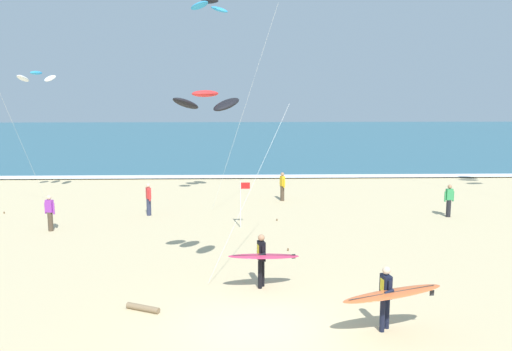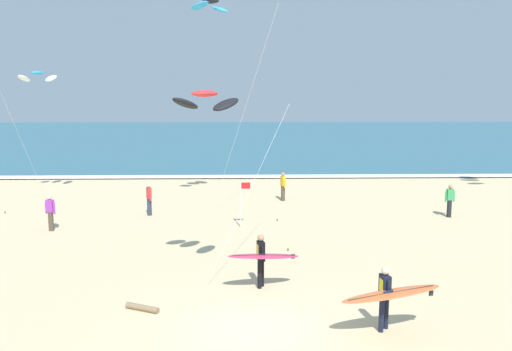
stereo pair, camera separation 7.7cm
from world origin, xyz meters
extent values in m
plane|color=#CCB789|center=(0.00, 0.00, 0.00)|extent=(160.00, 160.00, 0.00)
cube|color=#2D6075|center=(0.00, 53.28, 0.04)|extent=(160.00, 60.00, 0.08)
cube|color=white|center=(0.00, 23.58, 0.09)|extent=(160.00, 1.33, 0.01)
cylinder|color=black|center=(0.23, 2.74, 0.44)|extent=(0.13, 0.13, 0.88)
cylinder|color=black|center=(0.31, 2.92, 0.44)|extent=(0.13, 0.13, 0.88)
cube|color=black|center=(0.27, 2.83, 1.18)|extent=(0.26, 0.37, 0.60)
cube|color=yellow|center=(0.17, 2.81, 1.22)|extent=(0.05, 0.20, 0.32)
sphere|color=#A87A59|center=(0.27, 2.83, 1.60)|extent=(0.21, 0.21, 0.21)
cylinder|color=black|center=(0.32, 2.60, 1.29)|extent=(0.09, 0.09, 0.26)
cylinder|color=black|center=(0.28, 2.50, 1.16)|extent=(0.26, 0.13, 0.14)
cylinder|color=black|center=(0.23, 3.05, 1.14)|extent=(0.09, 0.09, 0.56)
ellipsoid|color=#D83359|center=(0.35, 2.47, 1.12)|extent=(2.28, 0.96, 0.22)
cube|color=#333333|center=(0.35, 2.47, 1.16)|extent=(1.92, 0.42, 0.14)
cube|color=#262628|center=(1.26, 2.66, 1.05)|extent=(0.12, 0.04, 0.14)
cylinder|color=black|center=(3.25, -0.35, 0.44)|extent=(0.13, 0.13, 0.88)
cylinder|color=black|center=(3.42, -0.15, 0.44)|extent=(0.13, 0.13, 0.88)
cube|color=black|center=(3.33, -0.25, 1.18)|extent=(0.26, 0.37, 0.60)
cube|color=yellow|center=(3.23, -0.27, 1.22)|extent=(0.05, 0.20, 0.32)
sphere|color=beige|center=(3.33, -0.25, 1.60)|extent=(0.21, 0.21, 0.21)
cylinder|color=black|center=(3.37, -0.48, 1.29)|extent=(0.09, 0.09, 0.26)
cylinder|color=black|center=(3.33, -0.58, 1.16)|extent=(0.26, 0.12, 0.14)
cylinder|color=black|center=(3.29, -0.02, 1.14)|extent=(0.09, 0.09, 0.56)
ellipsoid|color=orange|center=(3.40, -0.60, 1.12)|extent=(2.65, 1.04, 0.31)
cube|color=#333333|center=(3.40, -0.60, 1.16)|extent=(2.24, 0.43, 0.21)
cube|color=#262628|center=(4.47, -0.41, 1.05)|extent=(0.12, 0.03, 0.14)
ellipsoid|color=white|center=(-10.75, 16.80, 6.68)|extent=(0.61, 1.06, 0.50)
ellipsoid|color=#2D99DB|center=(-11.53, 16.93, 6.98)|extent=(0.61, 1.05, 0.20)
ellipsoid|color=white|center=(-12.32, 17.05, 6.68)|extent=(0.61, 1.06, 0.50)
cylinder|color=silver|center=(-11.83, 15.01, 3.34)|extent=(0.60, 3.85, 6.49)
cylinder|color=brown|center=(-12.12, 13.09, 0.05)|extent=(0.06, 0.06, 0.10)
ellipsoid|color=black|center=(-2.03, 3.45, 5.70)|extent=(1.06, 1.15, 0.50)
ellipsoid|color=red|center=(-1.39, 2.95, 6.00)|extent=(1.06, 1.14, 0.20)
ellipsoid|color=black|center=(-0.76, 2.45, 5.70)|extent=(1.06, 1.15, 0.50)
cylinder|color=silver|center=(0.02, 4.76, 2.85)|extent=(2.85, 3.63, 5.50)
cylinder|color=brown|center=(1.44, 6.57, 0.05)|extent=(0.06, 0.06, 0.10)
ellipsoid|color=#2D99DB|center=(-1.38, 14.09, 9.96)|extent=(1.16, 1.09, 0.48)
ellipsoid|color=black|center=(-1.82, 13.46, 10.25)|extent=(1.15, 1.08, 0.20)
ellipsoid|color=#2D99DB|center=(-2.26, 12.84, 9.96)|extent=(1.16, 1.09, 0.48)
cylinder|color=silver|center=(-0.25, 12.36, 4.98)|extent=(3.15, 2.23, 9.77)
cylinder|color=brown|center=(1.32, 11.25, 0.05)|extent=(0.06, 0.06, 0.10)
cylinder|color=#2D334C|center=(-4.87, 12.53, 0.42)|extent=(0.22, 0.22, 0.84)
cube|color=red|center=(-4.87, 12.53, 1.11)|extent=(0.30, 0.37, 0.54)
sphere|color=beige|center=(-4.87, 12.53, 1.49)|extent=(0.20, 0.20, 0.20)
cylinder|color=red|center=(-4.78, 12.34, 1.01)|extent=(0.08, 0.08, 0.50)
cylinder|color=red|center=(-4.96, 12.72, 1.01)|extent=(0.08, 0.08, 0.50)
cylinder|color=#4C3D2D|center=(1.92, 15.79, 0.42)|extent=(0.22, 0.22, 0.84)
cube|color=gold|center=(1.92, 15.79, 1.11)|extent=(0.29, 0.36, 0.54)
sphere|color=#A87A59|center=(1.92, 15.79, 1.49)|extent=(0.20, 0.20, 0.20)
cylinder|color=gold|center=(1.84, 15.98, 1.01)|extent=(0.08, 0.08, 0.50)
cylinder|color=gold|center=(2.00, 15.59, 1.01)|extent=(0.08, 0.08, 0.50)
cylinder|color=black|center=(9.66, 11.83, 0.42)|extent=(0.22, 0.22, 0.84)
cube|color=#339351|center=(9.66, 11.83, 1.11)|extent=(0.34, 0.22, 0.54)
sphere|color=#A87A59|center=(9.66, 11.83, 1.49)|extent=(0.20, 0.20, 0.20)
cylinder|color=#339351|center=(9.87, 11.86, 1.01)|extent=(0.08, 0.08, 0.50)
cylinder|color=#339351|center=(9.45, 11.79, 1.01)|extent=(0.08, 0.08, 0.50)
cylinder|color=#4C3D2D|center=(-8.67, 9.76, 0.42)|extent=(0.22, 0.22, 0.84)
cube|color=purple|center=(-8.67, 9.76, 1.11)|extent=(0.36, 0.27, 0.54)
sphere|color=beige|center=(-8.67, 9.76, 1.49)|extent=(0.20, 0.20, 0.20)
cylinder|color=purple|center=(-8.86, 9.83, 1.01)|extent=(0.08, 0.08, 0.50)
cylinder|color=purple|center=(-8.47, 9.69, 1.01)|extent=(0.08, 0.08, 0.50)
cylinder|color=silver|center=(-0.38, 10.11, 1.05)|extent=(0.05, 0.05, 2.10)
cube|color=red|center=(-0.16, 10.11, 1.90)|extent=(0.40, 0.02, 0.28)
cylinder|color=#846B4C|center=(-3.10, 1.11, 0.09)|extent=(1.01, 0.59, 0.18)
camera|label=1|loc=(-0.33, -13.13, 6.17)|focal=37.56mm
camera|label=2|loc=(-0.25, -13.13, 6.17)|focal=37.56mm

